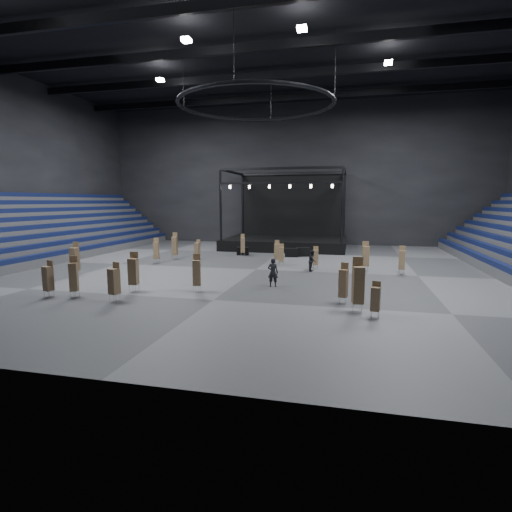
% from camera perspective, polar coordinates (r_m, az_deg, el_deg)
% --- Properties ---
extents(floor, '(50.00, 50.00, 0.00)m').
position_cam_1_polar(floor, '(32.75, -0.01, -1.93)').
color(floor, '#525255').
rests_on(floor, ground).
extents(ceiling, '(50.00, 42.00, 0.20)m').
position_cam_1_polar(ceiling, '(34.59, -0.01, 28.92)').
color(ceiling, black).
rests_on(ceiling, wall_back).
extents(wall_back, '(50.00, 0.20, 18.00)m').
position_cam_1_polar(wall_back, '(53.04, 5.33, 11.53)').
color(wall_back, black).
rests_on(wall_back, ground).
extents(wall_front, '(50.00, 0.20, 18.00)m').
position_cam_1_polar(wall_front, '(13.25, -23.27, 22.26)').
color(wall_front, black).
rests_on(wall_front, ground).
extents(bleachers_left, '(7.20, 40.00, 6.40)m').
position_cam_1_polar(bleachers_left, '(43.86, -30.62, 1.74)').
color(bleachers_left, '#48484B').
rests_on(bleachers_left, floor).
extents(stage, '(14.00, 10.00, 9.20)m').
position_cam_1_polar(stage, '(48.40, 4.43, 2.95)').
color(stage, black).
rests_on(stage, floor).
extents(truss_ring, '(12.30, 12.30, 5.15)m').
position_cam_1_polar(truss_ring, '(33.12, -0.01, 20.82)').
color(truss_ring, black).
rests_on(truss_ring, ceiling).
extents(roof_girders, '(49.00, 30.35, 0.70)m').
position_cam_1_polar(roof_girders, '(34.31, -0.01, 27.67)').
color(roof_girders, black).
rests_on(roof_girders, ceiling).
extents(floodlights, '(28.60, 16.60, 0.25)m').
position_cam_1_polar(floodlights, '(30.47, -2.00, 29.08)').
color(floodlights, white).
rests_on(floodlights, roof_girders).
extents(flight_case_left, '(1.32, 0.81, 0.82)m').
position_cam_1_polar(flight_case_left, '(41.51, -1.89, 0.71)').
color(flight_case_left, black).
rests_on(flight_case_left, floor).
extents(flight_case_mid, '(1.40, 0.86, 0.87)m').
position_cam_1_polar(flight_case_mid, '(40.20, 5.08, 0.49)').
color(flight_case_mid, black).
rests_on(flight_case_mid, floor).
extents(flight_case_right, '(1.52, 1.16, 0.91)m').
position_cam_1_polar(flight_case_right, '(40.77, 6.72, 0.60)').
color(flight_case_right, black).
rests_on(flight_case_right, floor).
extents(chair_stack_0, '(0.49, 0.49, 1.78)m').
position_cam_1_polar(chair_stack_0, '(20.00, 16.70, -5.82)').
color(chair_stack_0, silver).
rests_on(chair_stack_0, floor).
extents(chair_stack_1, '(0.60, 0.60, 2.46)m').
position_cam_1_polar(chair_stack_1, '(25.80, -17.11, -2.03)').
color(chair_stack_1, silver).
rests_on(chair_stack_1, floor).
extents(chair_stack_2, '(0.57, 0.57, 2.40)m').
position_cam_1_polar(chair_stack_2, '(32.83, 15.38, 0.05)').
color(chair_stack_2, silver).
rests_on(chair_stack_2, floor).
extents(chair_stack_3, '(0.43, 0.43, 1.89)m').
position_cam_1_polar(chair_stack_3, '(33.14, 8.50, -0.14)').
color(chair_stack_3, silver).
rests_on(chair_stack_3, floor).
extents(chair_stack_4, '(0.45, 0.45, 2.10)m').
position_cam_1_polar(chair_stack_4, '(35.92, 2.99, 0.69)').
color(chair_stack_4, silver).
rests_on(chair_stack_4, floor).
extents(chair_stack_5, '(0.54, 0.54, 2.57)m').
position_cam_1_polar(chair_stack_5, '(32.50, -24.48, -0.35)').
color(chair_stack_5, silver).
rests_on(chair_stack_5, floor).
extents(chair_stack_6, '(0.64, 0.64, 2.79)m').
position_cam_1_polar(chair_stack_6, '(20.72, 14.37, -3.90)').
color(chair_stack_6, silver).
rests_on(chair_stack_6, floor).
extents(chair_stack_7, '(0.47, 0.47, 1.93)m').
position_cam_1_polar(chair_stack_7, '(34.50, 3.63, 0.26)').
color(chair_stack_7, silver).
rests_on(chair_stack_7, floor).
extents(chair_stack_8, '(0.50, 0.50, 1.92)m').
position_cam_1_polar(chair_stack_8, '(38.76, -8.36, 1.03)').
color(chair_stack_8, silver).
rests_on(chair_stack_8, floor).
extents(chair_stack_9, '(0.58, 0.58, 2.34)m').
position_cam_1_polar(chair_stack_9, '(24.93, -8.47, -2.29)').
color(chair_stack_9, silver).
rests_on(chair_stack_9, floor).
extents(chair_stack_10, '(0.53, 0.53, 2.24)m').
position_cam_1_polar(chair_stack_10, '(40.82, -1.91, 1.64)').
color(chair_stack_10, silver).
rests_on(chair_stack_10, floor).
extents(chair_stack_11, '(0.61, 0.61, 2.19)m').
position_cam_1_polar(chair_stack_11, '(23.64, -19.61, -3.34)').
color(chair_stack_11, silver).
rests_on(chair_stack_11, floor).
extents(chair_stack_12, '(0.53, 0.53, 2.15)m').
position_cam_1_polar(chair_stack_12, '(26.22, -27.57, -2.80)').
color(chair_stack_12, silver).
rests_on(chair_stack_12, floor).
extents(chair_stack_13, '(0.52, 0.52, 2.58)m').
position_cam_1_polar(chair_stack_13, '(39.30, -11.54, 1.49)').
color(chair_stack_13, silver).
rests_on(chair_stack_13, floor).
extents(chair_stack_14, '(0.48, 0.48, 2.19)m').
position_cam_1_polar(chair_stack_14, '(32.42, 20.12, -0.47)').
color(chair_stack_14, silver).
rests_on(chair_stack_14, floor).
extents(chair_stack_15, '(0.60, 0.60, 2.29)m').
position_cam_1_polar(chair_stack_15, '(37.03, -14.07, 0.84)').
color(chair_stack_15, silver).
rests_on(chair_stack_15, floor).
extents(chair_stack_16, '(0.53, 0.53, 2.25)m').
position_cam_1_polar(chair_stack_16, '(22.29, 12.38, -3.73)').
color(chair_stack_16, silver).
rests_on(chair_stack_16, floor).
extents(chair_stack_17, '(0.58, 0.58, 2.43)m').
position_cam_1_polar(chair_stack_17, '(25.52, -24.60, -2.64)').
color(chair_stack_17, silver).
rests_on(chair_stack_17, floor).
extents(man_center, '(0.69, 0.46, 1.89)m').
position_cam_1_polar(man_center, '(26.11, 2.43, -2.35)').
color(man_center, black).
rests_on(man_center, floor).
extents(crew_member, '(0.72, 0.88, 1.70)m').
position_cam_1_polar(crew_member, '(32.12, 8.06, -0.67)').
color(crew_member, black).
rests_on(crew_member, floor).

